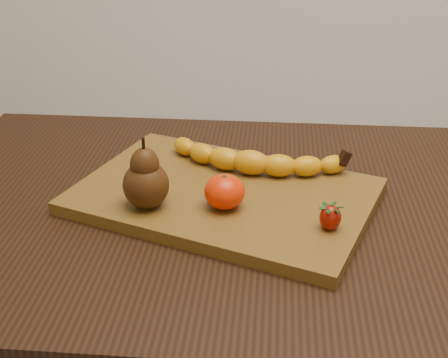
# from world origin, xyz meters

# --- Properties ---
(table) EXTENTS (1.00, 0.70, 0.76)m
(table) POSITION_xyz_m (0.00, 0.00, 0.66)
(table) COLOR black
(table) RESTS_ON ground
(cutting_board) EXTENTS (0.53, 0.44, 0.02)m
(cutting_board) POSITION_xyz_m (0.00, 0.01, 0.77)
(cutting_board) COLOR brown
(cutting_board) RESTS_ON table
(banana) EXTENTS (0.27, 0.12, 0.04)m
(banana) POSITION_xyz_m (0.04, 0.07, 0.80)
(banana) COLOR orange
(banana) RESTS_ON cutting_board
(pear) EXTENTS (0.08, 0.08, 0.11)m
(pear) POSITION_xyz_m (-0.11, -0.05, 0.83)
(pear) COLOR #41230A
(pear) RESTS_ON cutting_board
(mandarin) EXTENTS (0.07, 0.07, 0.05)m
(mandarin) POSITION_xyz_m (0.01, -0.05, 0.81)
(mandarin) COLOR #F22B02
(mandarin) RESTS_ON cutting_board
(strawberry) EXTENTS (0.04, 0.04, 0.04)m
(strawberry) POSITION_xyz_m (0.16, -0.09, 0.80)
(strawberry) COLOR #9A1104
(strawberry) RESTS_ON cutting_board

